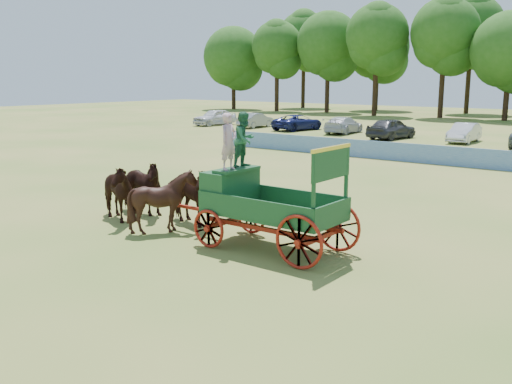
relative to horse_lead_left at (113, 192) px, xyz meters
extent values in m
plane|color=#9D8446|center=(2.49, 0.87, -0.96)|extent=(160.00, 160.00, 0.00)
imported|color=black|center=(0.00, 0.00, 0.00)|extent=(2.47, 1.58, 1.93)
imported|color=black|center=(0.00, 1.10, 0.00)|extent=(2.29, 1.05, 1.93)
imported|color=black|center=(2.40, 0.00, 0.00)|extent=(2.05, 1.91, 1.93)
imported|color=black|center=(2.40, 1.10, 0.00)|extent=(2.42, 1.40, 1.93)
cube|color=#AB1F11|center=(4.60, 0.55, -0.36)|extent=(0.12, 2.00, 0.12)
cube|color=#AB1F11|center=(7.60, 0.55, -0.36)|extent=(0.12, 2.00, 0.12)
cube|color=#AB1F11|center=(6.10, 0.00, -0.24)|extent=(3.80, 0.10, 0.12)
cube|color=#AB1F11|center=(6.10, 1.10, -0.24)|extent=(3.80, 0.10, 0.12)
cube|color=#AB1F11|center=(3.70, 0.55, -0.21)|extent=(2.80, 0.09, 0.09)
cube|color=#1B5229|center=(6.10, 0.55, 0.04)|extent=(3.80, 1.80, 0.10)
cube|color=#1B5229|center=(6.10, -0.33, 0.34)|extent=(3.80, 0.06, 0.55)
cube|color=#1B5229|center=(6.10, 1.43, 0.34)|extent=(3.80, 0.06, 0.55)
cube|color=#1B5229|center=(7.98, 0.55, 0.34)|extent=(0.06, 1.80, 0.55)
cube|color=#1B5229|center=(4.60, 0.55, 0.59)|extent=(0.85, 1.70, 1.05)
cube|color=#1B5229|center=(4.85, 0.55, 1.16)|extent=(0.55, 1.50, 0.08)
cube|color=#1B5229|center=(4.22, 0.55, 0.39)|extent=(0.10, 1.60, 0.65)
cube|color=#1B5229|center=(4.40, 0.55, 0.09)|extent=(0.55, 1.60, 0.06)
cube|color=#1B5229|center=(7.90, -0.25, 0.99)|extent=(0.08, 0.08, 1.80)
cube|color=#1B5229|center=(7.90, 1.35, 0.99)|extent=(0.08, 0.08, 1.80)
cube|color=#1B5229|center=(7.90, 0.55, 1.59)|extent=(0.07, 1.75, 0.75)
cube|color=yellow|center=(7.90, 0.55, 1.99)|extent=(0.08, 1.80, 0.09)
cube|color=yellow|center=(7.86, 0.55, 1.59)|extent=(0.02, 1.30, 0.12)
torus|color=#AB1F11|center=(4.60, -0.40, -0.41)|extent=(1.09, 0.09, 1.09)
torus|color=#AB1F11|center=(4.60, 1.50, -0.41)|extent=(1.09, 0.09, 1.09)
torus|color=#AB1F11|center=(7.60, -0.40, -0.26)|extent=(1.39, 0.09, 1.39)
torus|color=#AB1F11|center=(7.60, 1.50, -0.26)|extent=(1.39, 0.09, 1.39)
imported|color=#C898A6|center=(4.85, 0.20, 1.98)|extent=(0.37, 0.57, 1.56)
imported|color=#25633D|center=(4.85, 0.90, 1.98)|extent=(0.59, 0.76, 1.57)
cube|color=#1E5BA7|center=(1.49, 18.87, -0.44)|extent=(26.00, 0.08, 1.05)
imported|color=silver|center=(-23.51, 31.27, -0.16)|extent=(2.43, 4.92, 1.61)
imported|color=gray|center=(-18.65, 31.67, -0.27)|extent=(1.62, 4.28, 1.39)
imported|color=navy|center=(-13.84, 31.77, -0.26)|extent=(3.03, 5.36, 1.41)
imported|color=silver|center=(-9.04, 31.62, -0.25)|extent=(2.46, 5.08, 1.42)
imported|color=#333338|center=(-3.83, 29.84, -0.15)|extent=(2.56, 5.00, 1.63)
imported|color=silver|center=(1.45, 30.86, -0.26)|extent=(1.67, 4.33, 1.41)
cylinder|color=#382314|center=(-41.51, 55.73, 1.15)|extent=(0.60, 0.60, 4.23)
sphere|color=#215316|center=(-41.51, 55.73, 6.84)|extent=(9.03, 9.03, 9.03)
cylinder|color=#382314|center=(-33.31, 55.55, 1.51)|extent=(0.60, 0.60, 4.94)
sphere|color=#215316|center=(-33.31, 55.55, 8.13)|extent=(7.15, 7.15, 7.15)
cylinder|color=#382314|center=(-25.89, 57.10, 1.56)|extent=(0.60, 0.60, 5.06)
sphere|color=#215316|center=(-25.89, 57.10, 8.35)|extent=(8.52, 8.52, 8.52)
cylinder|color=#382314|center=(-17.54, 54.67, 1.71)|extent=(0.60, 0.60, 5.34)
sphere|color=#215316|center=(-17.54, 54.67, 8.87)|extent=(7.73, 7.73, 7.73)
cylinder|color=#382314|center=(-9.56, 55.95, 1.73)|extent=(0.60, 0.60, 5.40)
sphere|color=#215316|center=(-9.56, 55.95, 8.98)|extent=(7.93, 7.93, 7.93)
cylinder|color=#382314|center=(-2.19, 55.84, 1.13)|extent=(0.60, 0.60, 4.18)
sphere|color=#215316|center=(-2.19, 55.84, 6.74)|extent=(8.44, 8.44, 8.44)
cylinder|color=#382314|center=(-35.51, 65.82, 2.00)|extent=(0.60, 0.60, 5.93)
sphere|color=#215316|center=(-35.51, 65.82, 9.96)|extent=(8.13, 8.13, 8.13)
cylinder|color=#382314|center=(-22.94, 66.12, 1.50)|extent=(0.60, 0.60, 4.92)
sphere|color=#215316|center=(-22.94, 66.12, 8.10)|extent=(8.93, 8.93, 8.93)
cylinder|color=#382314|center=(-9.80, 66.27, 2.06)|extent=(0.60, 0.60, 6.05)
sphere|color=#215316|center=(-9.80, 66.27, 10.18)|extent=(8.26, 8.26, 8.26)
camera|label=1|loc=(15.01, -11.69, 3.69)|focal=40.00mm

